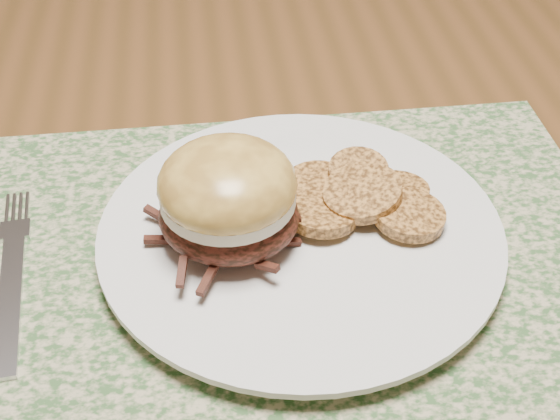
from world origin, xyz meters
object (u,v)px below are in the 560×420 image
object	(u,v)px
dining_table	(265,138)
fork	(12,274)
dinner_plate	(300,235)
pork_sandwich	(228,198)

from	to	relation	value
dining_table	fork	world-z (taller)	fork
dinner_plate	pork_sandwich	world-z (taller)	pork_sandwich
pork_sandwich	fork	bearing A→B (deg)	-155.37
dining_table	pork_sandwich	world-z (taller)	pork_sandwich
dinner_plate	pork_sandwich	size ratio (longest dim) A/B	2.16
dinner_plate	fork	bearing A→B (deg)	-177.85
fork	pork_sandwich	bearing A→B (deg)	-3.55
dining_table	dinner_plate	world-z (taller)	dinner_plate
dining_table	fork	size ratio (longest dim) A/B	8.62
dinner_plate	fork	size ratio (longest dim) A/B	1.49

